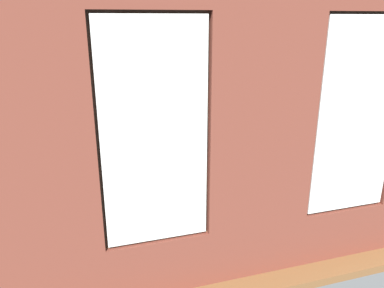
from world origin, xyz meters
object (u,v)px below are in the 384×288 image
(remote_black, at_px, (185,159))
(potted_plant_corner_near_left, at_px, (276,119))
(potted_plant_foreground_right, at_px, (42,133))
(potted_plant_mid_room_small, at_px, (230,145))
(media_console, at_px, (12,212))
(papasan_chair, at_px, (147,141))
(potted_plant_near_tv, at_px, (44,208))
(remote_gray, at_px, (167,164))
(potted_plant_between_couches, at_px, (328,186))
(tv_flatscreen, at_px, (6,174))
(potted_plant_by_left_couch, at_px, (260,130))
(cup_ceramic, at_px, (145,166))
(candle_jar, at_px, (174,163))
(coffee_table, at_px, (167,167))
(couch_left, at_px, (312,153))
(table_plant_small, at_px, (156,158))
(couch_by_window, at_px, (241,218))

(remote_black, xyz_separation_m, potted_plant_corner_near_left, (-2.75, -1.65, 0.11))
(potted_plant_foreground_right, bearing_deg, potted_plant_mid_room_small, 167.45)
(media_console, height_order, papasan_chair, papasan_chair)
(potted_plant_mid_room_small, bearing_deg, potted_plant_near_tv, 37.14)
(remote_gray, xyz_separation_m, potted_plant_near_tv, (1.87, 1.73, 0.32))
(papasan_chair, bearing_deg, potted_plant_near_tv, 60.51)
(remote_gray, height_order, papasan_chair, papasan_chair)
(potted_plant_mid_room_small, distance_m, potted_plant_between_couches, 2.80)
(tv_flatscreen, height_order, potted_plant_near_tv, potted_plant_near_tv)
(remote_gray, height_order, potted_plant_by_left_couch, potted_plant_by_left_couch)
(cup_ceramic, relative_size, potted_plant_foreground_right, 0.10)
(candle_jar, distance_m, remote_black, 0.36)
(coffee_table, relative_size, potted_plant_by_left_couch, 2.11)
(couch_left, bearing_deg, cup_ceramic, -90.33)
(table_plant_small, xyz_separation_m, potted_plant_by_left_couch, (-2.74, -1.40, -0.13))
(remote_gray, distance_m, papasan_chair, 1.44)
(coffee_table, bearing_deg, cup_ceramic, 15.30)
(candle_jar, xyz_separation_m, potted_plant_foreground_right, (2.22, -1.82, 0.21))
(coffee_table, relative_size, remote_gray, 7.88)
(remote_gray, xyz_separation_m, potted_plant_by_left_couch, (-2.57, -1.49, -0.03))
(remote_gray, bearing_deg, potted_plant_foreground_right, 9.69)
(potted_plant_foreground_right, bearing_deg, table_plant_small, 140.36)
(media_console, distance_m, papasan_chair, 3.16)
(remote_black, xyz_separation_m, potted_plant_foreground_right, (2.49, -1.58, 0.26))
(couch_by_window, distance_m, candle_jar, 1.89)
(remote_gray, relative_size, potted_plant_foreground_right, 0.16)
(couch_left, xyz_separation_m, papasan_chair, (3.05, -1.41, 0.10))
(potted_plant_by_left_couch, bearing_deg, tv_flatscreen, 23.44)
(potted_plant_mid_room_small, distance_m, potted_plant_by_left_couch, 1.16)
(couch_left, bearing_deg, potted_plant_mid_room_small, -124.44)
(potted_plant_corner_near_left, bearing_deg, media_console, 23.83)
(potted_plant_foreground_right, bearing_deg, couch_left, 161.68)
(candle_jar, height_order, potted_plant_by_left_couch, potted_plant_by_left_couch)
(potted_plant_by_left_couch, height_order, potted_plant_between_couches, potted_plant_between_couches)
(potted_plant_mid_room_small, bearing_deg, remote_black, 32.01)
(cup_ceramic, relative_size, potted_plant_by_left_couch, 0.17)
(remote_black, bearing_deg, couch_by_window, 54.77)
(potted_plant_near_tv, distance_m, potted_plant_foreground_right, 3.45)
(potted_plant_near_tv, bearing_deg, remote_gray, -137.27)
(remote_gray, bearing_deg, potted_plant_between_couches, -175.78)
(remote_gray, distance_m, potted_plant_mid_room_small, 1.82)
(candle_jar, distance_m, media_console, 2.60)
(table_plant_small, bearing_deg, tv_flatscreen, 18.69)
(potted_plant_by_left_couch, bearing_deg, couch_left, 105.24)
(couch_by_window, relative_size, potted_plant_between_couches, 1.93)
(papasan_chair, bearing_deg, candle_jar, 96.72)
(coffee_table, height_order, media_console, media_console)
(potted_plant_mid_room_small, bearing_deg, papasan_chair, -18.17)
(remote_gray, distance_m, potted_plant_by_left_couch, 2.97)
(couch_left, height_order, potted_plant_by_left_couch, couch_left)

